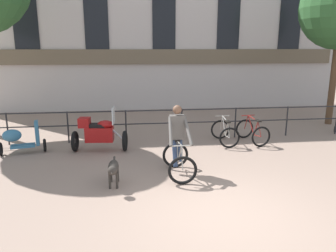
{
  "coord_description": "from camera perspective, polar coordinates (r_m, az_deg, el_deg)",
  "views": [
    {
      "loc": [
        -1.75,
        -5.44,
        3.09
      ],
      "look_at": [
        -0.75,
        2.86,
        1.05
      ],
      "focal_mm": 35.0,
      "sensor_mm": 36.0,
      "label": 1
    }
  ],
  "objects": [
    {
      "name": "parked_bicycle_mid_left",
      "position": [
        11.1,
        14.51,
        -0.98
      ],
      "size": [
        0.83,
        1.2,
        0.86
      ],
      "rotation": [
        0.0,
        0.0,
        3.3
      ],
      "color": "black",
      "rests_on": "ground_plane"
    },
    {
      "name": "ground_plane",
      "position": [
        6.5,
        9.97,
        -14.9
      ],
      "size": [
        60.0,
        60.0,
        0.0
      ],
      "primitive_type": "plane",
      "color": "gray"
    },
    {
      "name": "building_facade",
      "position": [
        16.64,
        -0.84,
        20.3
      ],
      "size": [
        18.0,
        0.72,
        10.04
      ],
      "color": "beige",
      "rests_on": "ground_plane"
    },
    {
      "name": "cyclist_with_bike",
      "position": [
        8.03,
        1.76,
        -3.15
      ],
      "size": [
        0.69,
        1.18,
        1.7
      ],
      "rotation": [
        0.0,
        0.0,
        0.01
      ],
      "color": "black",
      "rests_on": "ground_plane"
    },
    {
      "name": "dog",
      "position": [
        7.49,
        -9.51,
        -7.33
      ],
      "size": [
        0.25,
        1.03,
        0.61
      ],
      "rotation": [
        0.0,
        0.0,
        -0.02
      ],
      "color": "#332D28",
      "rests_on": "ground_plane"
    },
    {
      "name": "canal_railing",
      "position": [
        11.05,
        2.41,
        1.25
      ],
      "size": [
        15.05,
        0.05,
        1.05
      ],
      "color": "#232326",
      "rests_on": "ground_plane"
    },
    {
      "name": "parked_scooter",
      "position": [
        10.5,
        -24.29,
        -2.04
      ],
      "size": [
        1.34,
        0.67,
        0.96
      ],
      "rotation": [
        0.0,
        0.0,
        1.79
      ],
      "color": "black",
      "rests_on": "ground_plane"
    },
    {
      "name": "parked_bicycle_near_lamp",
      "position": [
        10.8,
        9.86,
        -1.15
      ],
      "size": [
        0.66,
        1.11,
        0.86
      ],
      "rotation": [
        0.0,
        0.0,
        3.14
      ],
      "color": "black",
      "rests_on": "ground_plane"
    },
    {
      "name": "parked_motorcycle",
      "position": [
        10.02,
        -11.91,
        -1.2
      ],
      "size": [
        1.67,
        0.77,
        1.35
      ],
      "rotation": [
        0.0,
        0.0,
        1.48
      ],
      "color": "black",
      "rests_on": "ground_plane"
    }
  ]
}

